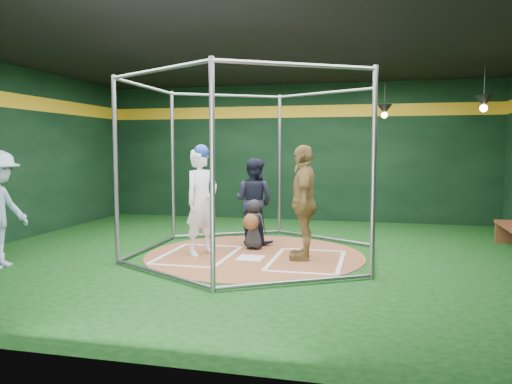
# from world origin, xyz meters

# --- Properties ---
(room_shell) EXTENTS (10.10, 9.10, 3.53)m
(room_shell) POSITION_xyz_m (0.00, 0.01, 1.75)
(room_shell) COLOR black
(room_shell) RESTS_ON ground
(clay_disc) EXTENTS (3.80, 3.80, 0.01)m
(clay_disc) POSITION_xyz_m (0.00, 0.00, 0.01)
(clay_disc) COLOR #985937
(clay_disc) RESTS_ON ground
(home_plate) EXTENTS (0.43, 0.43, 0.01)m
(home_plate) POSITION_xyz_m (0.00, -0.30, 0.02)
(home_plate) COLOR white
(home_plate) RESTS_ON clay_disc
(batter_box_left) EXTENTS (1.17, 1.77, 0.01)m
(batter_box_left) POSITION_xyz_m (-0.95, -0.25, 0.02)
(batter_box_left) COLOR white
(batter_box_left) RESTS_ON clay_disc
(batter_box_right) EXTENTS (1.17, 1.77, 0.01)m
(batter_box_right) POSITION_xyz_m (0.95, -0.25, 0.02)
(batter_box_right) COLOR white
(batter_box_right) RESTS_ON clay_disc
(batting_cage) EXTENTS (4.05, 4.67, 3.00)m
(batting_cage) POSITION_xyz_m (-0.00, -0.00, 1.50)
(batting_cage) COLOR gray
(batting_cage) RESTS_ON ground
(pendant_lamp_near) EXTENTS (0.34, 0.34, 0.90)m
(pendant_lamp_near) POSITION_xyz_m (2.20, 3.60, 2.74)
(pendant_lamp_near) COLOR black
(pendant_lamp_near) RESTS_ON room_shell
(pendant_lamp_far) EXTENTS (0.34, 0.34, 0.90)m
(pendant_lamp_far) POSITION_xyz_m (4.00, 2.00, 2.74)
(pendant_lamp_far) COLOR black
(pendant_lamp_far) RESTS_ON room_shell
(batter_figure) EXTENTS (0.72, 0.80, 1.91)m
(batter_figure) POSITION_xyz_m (-0.90, -0.19, 0.96)
(batter_figure) COLOR white
(batter_figure) RESTS_ON clay_disc
(visitor_leopard) EXTENTS (0.60, 1.17, 1.91)m
(visitor_leopard) POSITION_xyz_m (0.86, -0.12, 0.96)
(visitor_leopard) COLOR tan
(visitor_leopard) RESTS_ON clay_disc
(catcher_figure) EXTENTS (0.50, 0.58, 0.92)m
(catcher_figure) POSITION_xyz_m (-0.13, 0.45, 0.48)
(catcher_figure) COLOR black
(catcher_figure) RESTS_ON clay_disc
(umpire) EXTENTS (0.96, 0.84, 1.66)m
(umpire) POSITION_xyz_m (-0.26, 1.01, 0.84)
(umpire) COLOR black
(umpire) RESTS_ON clay_disc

